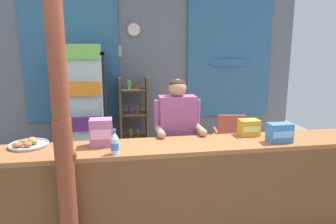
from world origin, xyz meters
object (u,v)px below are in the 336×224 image
timber_post (62,126)px  pastry_tray (28,144)px  soda_bottle_water (115,143)px  snack_box_wafer (101,132)px  bottle_shelf_rack (134,116)px  drink_fridge (85,102)px  plastic_lawn_chair (230,136)px  shopkeeper (177,130)px  snack_box_choco_powder (249,127)px  stall_counter (163,187)px  snack_box_biscuit (280,133)px

timber_post → pastry_tray: size_ratio=7.55×
soda_bottle_water → snack_box_wafer: 0.28m
soda_bottle_water → bottle_shelf_rack: bearing=83.2°
bottle_shelf_rack → snack_box_wafer: bearing=-100.6°
pastry_tray → snack_box_wafer: bearing=-7.4°
drink_fridge → plastic_lawn_chair: size_ratio=2.19×
shopkeeper → snack_box_choco_powder: bearing=-23.1°
stall_counter → bottle_shelf_rack: (-0.12, 2.44, 0.12)m
shopkeeper → pastry_tray: (-1.45, -0.31, 0.02)m
timber_post → snack_box_choco_powder: timber_post is taller
snack_box_biscuit → plastic_lawn_chair: bearing=84.1°
bottle_shelf_rack → soda_bottle_water: bearing=-96.8°
stall_counter → plastic_lawn_chair: (1.30, 1.73, -0.10)m
bottle_shelf_rack → plastic_lawn_chair: bearing=-26.4°
snack_box_wafer → snack_box_biscuit: bearing=-5.9°
bottle_shelf_rack → stall_counter: bearing=-87.1°
timber_post → soda_bottle_water: 0.47m
plastic_lawn_chair → snack_box_choco_powder: size_ratio=4.43×
snack_box_biscuit → snack_box_wafer: (-1.67, 0.17, 0.03)m
bottle_shelf_rack → shopkeeper: (0.37, -1.86, 0.24)m
drink_fridge → snack_box_biscuit: bearing=-46.3°
snack_box_choco_powder → pastry_tray: bearing=-179.6°
bottle_shelf_rack → soda_bottle_water: (-0.30, -2.50, 0.34)m
timber_post → bottle_shelf_rack: timber_post is taller
bottle_shelf_rack → drink_fridge: bearing=-156.4°
snack_box_choco_powder → snack_box_biscuit: 0.33m
soda_bottle_water → timber_post: bearing=-155.1°
bottle_shelf_rack → snack_box_wafer: bottle_shelf_rack is taller
timber_post → bottle_shelf_rack: 2.82m
snack_box_choco_powder → snack_box_wafer: (-1.48, -0.10, 0.04)m
stall_counter → shopkeeper: bearing=67.1°
soda_bottle_water → snack_box_biscuit: 1.55m
stall_counter → pastry_tray: pastry_tray is taller
snack_box_biscuit → snack_box_wafer: 1.68m
drink_fridge → snack_box_biscuit: size_ratio=8.47×
stall_counter → drink_fridge: bearing=112.6°
drink_fridge → pastry_tray: bearing=-100.1°
drink_fridge → soda_bottle_water: (0.45, -2.17, 0.01)m
soda_bottle_water → snack_box_biscuit: bearing=2.8°
bottle_shelf_rack → snack_box_biscuit: bearing=-62.8°
stall_counter → drink_fridge: drink_fridge is taller
plastic_lawn_chair → snack_box_wafer: 2.48m
snack_box_biscuit → pastry_tray: (-2.33, 0.26, -0.07)m
timber_post → soda_bottle_water: timber_post is taller
drink_fridge → snack_box_biscuit: (2.00, -2.09, 0.01)m
drink_fridge → pastry_tray: 1.87m
timber_post → soda_bottle_water: (0.38, 0.18, -0.21)m
timber_post → snack_box_biscuit: bearing=7.5°
plastic_lawn_chair → snack_box_choco_powder: 1.58m
stall_counter → soda_bottle_water: 0.62m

